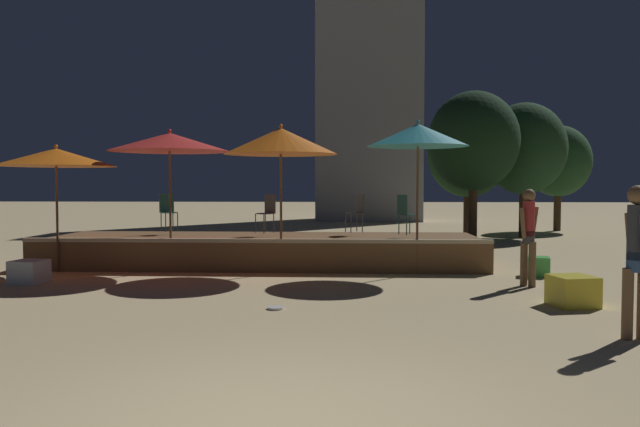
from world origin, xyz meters
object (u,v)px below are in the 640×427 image
(bistro_chair_2, at_px, (268,209))
(patio_umbrella_0, at_px, (418,135))
(patio_umbrella_3, at_px, (170,142))
(background_tree_3, at_px, (558,161))
(cube_seat_0, at_px, (29,271))
(frisbee_disc, at_px, (276,308))
(bistro_chair_0, at_px, (357,209))
(bistro_chair_1, at_px, (168,209))
(person_1, at_px, (529,233))
(patio_umbrella_2, at_px, (281,141))
(background_tree_1, at_px, (474,141))
(background_tree_0, at_px, (524,149))
(background_tree_2, at_px, (468,153))
(person_0, at_px, (636,254))
(patio_umbrella_1, at_px, (56,157))
(cube_seat_2, at_px, (537,266))
(bistro_chair_3, at_px, (405,210))
(cube_seat_1, at_px, (573,291))

(bistro_chair_2, bearing_deg, patio_umbrella_0, 14.57)
(patio_umbrella_3, height_order, bistro_chair_2, patio_umbrella_3)
(background_tree_3, bearing_deg, cube_seat_0, -136.11)
(frisbee_disc, bearing_deg, bistro_chair_0, 77.44)
(bistro_chair_1, bearing_deg, patio_umbrella_3, -109.31)
(bistro_chair_0, bearing_deg, patio_umbrella_0, 5.24)
(person_1, bearing_deg, cube_seat_0, 50.22)
(patio_umbrella_3, xyz_separation_m, background_tree_3, (12.02, 12.03, 0.01))
(patio_umbrella_0, relative_size, patio_umbrella_2, 1.02)
(frisbee_disc, height_order, background_tree_3, background_tree_3)
(patio_umbrella_0, distance_m, background_tree_1, 8.13)
(patio_umbrella_0, xyz_separation_m, background_tree_0, (4.64, 9.05, 0.23))
(background_tree_2, bearing_deg, background_tree_3, 28.85)
(cube_seat_0, relative_size, background_tree_1, 0.13)
(person_0, bearing_deg, patio_umbrella_2, -48.94)
(cube_seat_0, bearing_deg, patio_umbrella_2, 18.60)
(background_tree_2, height_order, background_tree_3, background_tree_2)
(patio_umbrella_3, height_order, cube_seat_0, patio_umbrella_3)
(patio_umbrella_1, height_order, background_tree_2, background_tree_2)
(background_tree_3, bearing_deg, patio_umbrella_2, -128.48)
(patio_umbrella_2, bearing_deg, bistro_chair_2, 106.75)
(patio_umbrella_1, xyz_separation_m, frisbee_disc, (5.03, -3.68, -2.38))
(patio_umbrella_1, xyz_separation_m, bistro_chair_2, (4.20, 1.76, -1.15))
(cube_seat_2, bearing_deg, person_1, -113.14)
(patio_umbrella_3, distance_m, bistro_chair_1, 2.51)
(patio_umbrella_0, relative_size, bistro_chair_0, 3.50)
(cube_seat_2, xyz_separation_m, person_0, (-0.40, -5.15, 0.83))
(cube_seat_0, distance_m, background_tree_3, 19.90)
(background_tree_2, relative_size, background_tree_3, 1.11)
(person_1, bearing_deg, background_tree_3, -59.83)
(patio_umbrella_3, bearing_deg, frisbee_disc, -55.45)
(cube_seat_0, xyz_separation_m, background_tree_0, (12.02, 10.55, 2.85))
(patio_umbrella_2, relative_size, background_tree_3, 0.74)
(patio_umbrella_0, relative_size, cube_seat_2, 5.70)
(patio_umbrella_0, bearing_deg, bistro_chair_3, 96.16)
(bistro_chair_0, bearing_deg, patio_umbrella_3, -90.16)
(frisbee_disc, xyz_separation_m, background_tree_0, (7.13, 12.79, 3.05))
(bistro_chair_0, distance_m, bistro_chair_1, 4.59)
(person_1, bearing_deg, bistro_chair_1, 24.97)
(cube_seat_2, height_order, background_tree_0, background_tree_0)
(cube_seat_1, xyz_separation_m, bistro_chair_3, (-2.12, 4.59, 1.02))
(cube_seat_2, xyz_separation_m, background_tree_0, (2.26, 9.24, 2.87))
(patio_umbrella_0, xyz_separation_m, background_tree_1, (2.65, 7.68, 0.40))
(bistro_chair_1, distance_m, background_tree_2, 11.90)
(patio_umbrella_2, xyz_separation_m, frisbee_disc, (0.33, -3.78, -2.71))
(patio_umbrella_1, xyz_separation_m, bistro_chair_0, (6.31, 2.09, -1.15))
(bistro_chair_2, distance_m, background_tree_0, 10.98)
(cube_seat_1, bearing_deg, cube_seat_2, 82.56)
(bistro_chair_1, distance_m, background_tree_1, 10.31)
(person_1, bearing_deg, background_tree_0, -54.65)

